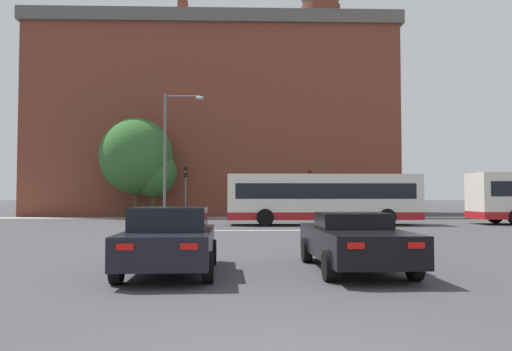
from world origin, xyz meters
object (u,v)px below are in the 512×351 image
at_px(car_roadster_right, 354,241).
at_px(bus_crossing_lead, 323,198).
at_px(traffic_light_far_left, 186,184).
at_px(pedestrian_walking_east, 300,204).
at_px(street_lamp_junction, 171,145).
at_px(pedestrian_walking_west, 353,206).
at_px(traffic_light_far_right, 310,186).
at_px(car_saloon_left, 170,239).
at_px(pedestrian_waiting, 323,206).

distance_m(car_roadster_right, bus_crossing_lead, 18.37).
distance_m(car_roadster_right, traffic_light_far_left, 28.40).
height_order(car_roadster_right, pedestrian_walking_east, pedestrian_walking_east).
bearing_deg(bus_crossing_lead, car_roadster_right, -7.14).
bearing_deg(street_lamp_junction, car_roadster_right, -70.08).
distance_m(bus_crossing_lead, pedestrian_walking_west, 10.49).
distance_m(car_roadster_right, traffic_light_far_right, 27.81).
distance_m(car_roadster_right, pedestrian_walking_east, 28.57).
xyz_separation_m(car_saloon_left, pedestrian_waiting, (8.10, 28.10, 0.18)).
height_order(traffic_light_far_left, pedestrian_walking_east, traffic_light_far_left).
bearing_deg(bus_crossing_lead, traffic_light_far_left, -134.96).
xyz_separation_m(pedestrian_waiting, pedestrian_walking_west, (2.46, 0.11, -0.03)).
xyz_separation_m(bus_crossing_lead, traffic_light_far_right, (0.52, 9.40, 0.92)).
bearing_deg(pedestrian_waiting, pedestrian_walking_west, 24.81).
height_order(car_roadster_right, pedestrian_waiting, pedestrian_waiting).
bearing_deg(car_roadster_right, pedestrian_waiting, 80.67).
xyz_separation_m(car_roadster_right, street_lamp_junction, (-6.95, 19.19, 4.22)).
relative_size(traffic_light_far_right, street_lamp_junction, 0.46).
bearing_deg(traffic_light_far_left, pedestrian_waiting, 1.56).
xyz_separation_m(bus_crossing_lead, street_lamp_junction, (-9.24, 0.98, 3.29)).
bearing_deg(pedestrian_waiting, pedestrian_walking_east, 179.48).
bearing_deg(pedestrian_waiting, traffic_light_far_left, -156.26).
distance_m(traffic_light_far_left, pedestrian_walking_east, 9.29).
xyz_separation_m(traffic_light_far_left, pedestrian_waiting, (10.84, 0.30, -1.77)).
xyz_separation_m(traffic_light_far_left, pedestrian_walking_west, (13.31, 0.41, -1.80)).
relative_size(pedestrian_waiting, pedestrian_walking_west, 1.03).
height_order(car_saloon_left, street_lamp_junction, street_lamp_junction).
xyz_separation_m(car_roadster_right, pedestrian_waiting, (3.86, 27.75, 0.25)).
bearing_deg(pedestrian_walking_east, car_saloon_left, -115.33).
height_order(bus_crossing_lead, traffic_light_far_left, traffic_light_far_left).
distance_m(car_saloon_left, pedestrian_walking_west, 30.13).
bearing_deg(traffic_light_far_right, pedestrian_walking_east, 128.61).
bearing_deg(car_saloon_left, street_lamp_junction, 96.26).
bearing_deg(pedestrian_walking_east, car_roadster_right, -107.15).
xyz_separation_m(pedestrian_walking_east, pedestrian_walking_west, (4.22, -0.62, -0.16)).
bearing_deg(pedestrian_walking_west, traffic_light_far_right, 84.74).
xyz_separation_m(traffic_light_far_right, pedestrian_walking_east, (-0.71, 0.89, -1.46)).
distance_m(traffic_light_far_left, pedestrian_waiting, 10.99).
height_order(pedestrian_waiting, pedestrian_walking_east, pedestrian_walking_east).
relative_size(traffic_light_far_left, street_lamp_junction, 0.50).
relative_size(car_saloon_left, pedestrian_waiting, 2.67).
relative_size(traffic_light_far_left, pedestrian_walking_west, 2.55).
bearing_deg(street_lamp_junction, pedestrian_walking_west, 33.17).
relative_size(bus_crossing_lead, pedestrian_waiting, 7.06).
xyz_separation_m(car_roadster_right, bus_crossing_lead, (2.28, 18.21, 0.93)).
height_order(street_lamp_junction, pedestrian_walking_east, street_lamp_junction).
bearing_deg(bus_crossing_lead, pedestrian_walking_east, -178.98).
relative_size(traffic_light_far_left, traffic_light_far_right, 1.07).
relative_size(car_saloon_left, traffic_light_far_left, 1.08).
bearing_deg(car_roadster_right, car_saloon_left, -176.70).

